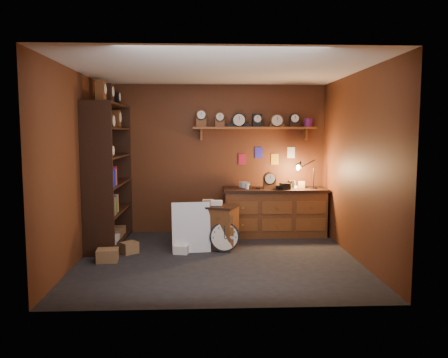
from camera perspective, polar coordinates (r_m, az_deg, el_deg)
floor at (r=6.46m, az=-0.75°, el=-10.42°), size 4.00×4.00×0.00m
room_shell at (r=6.31m, az=-0.40°, el=5.04°), size 4.02×3.62×2.71m
shelving_unit at (r=7.37m, az=-15.06°, el=1.33°), size 0.47×1.60×2.58m
workbench at (r=7.88m, az=6.59°, el=-3.92°), size 1.84×0.66×1.36m
low_cabinet at (r=7.03m, az=-0.80°, el=-5.92°), size 0.75×0.70×0.77m
big_round_clock at (r=6.81m, az=0.05°, el=-7.57°), size 0.47×0.16×0.47m
white_panel at (r=6.88m, az=-4.28°, el=-9.42°), size 0.61×0.23×0.78m
mini_fridge at (r=7.30m, az=-3.95°, el=-6.42°), size 0.64×0.66×0.52m
floor_box_a at (r=6.54m, az=-14.97°, el=-9.61°), size 0.32×0.28×0.18m
floor_box_b at (r=6.80m, az=-5.52°, el=-9.04°), size 0.26×0.29×0.13m
floor_box_c at (r=6.89m, az=-12.27°, el=-8.76°), size 0.31×0.30×0.18m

